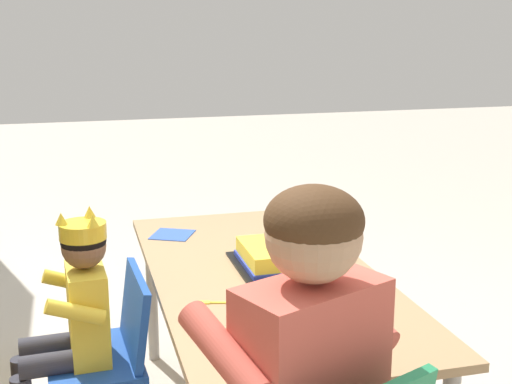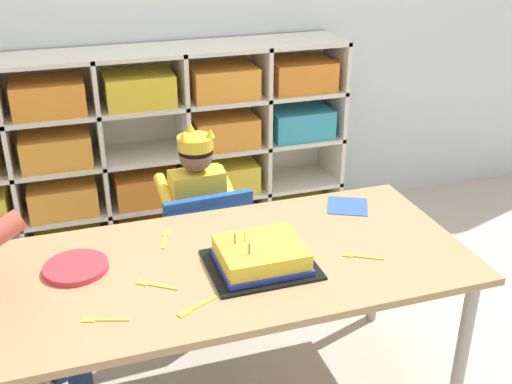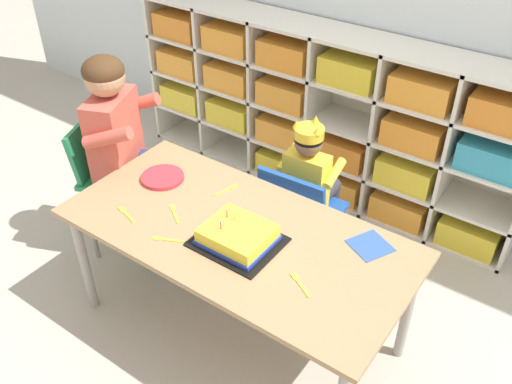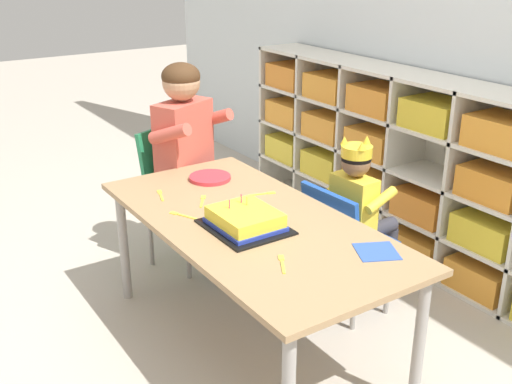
{
  "view_description": "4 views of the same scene",
  "coord_description": "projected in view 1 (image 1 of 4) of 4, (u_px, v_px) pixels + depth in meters",
  "views": [
    {
      "loc": [
        -2.05,
        0.58,
        1.4
      ],
      "look_at": [
        -0.01,
        0.03,
        0.87
      ],
      "focal_mm": 48.99,
      "sensor_mm": 36.0,
      "label": 1
    },
    {
      "loc": [
        -0.48,
        -1.62,
        1.63
      ],
      "look_at": [
        0.05,
        -0.01,
        0.83
      ],
      "focal_mm": 43.61,
      "sensor_mm": 36.0,
      "label": 2
    },
    {
      "loc": [
        1.07,
        -1.37,
        2.07
      ],
      "look_at": [
        0.07,
        0.03,
        0.8
      ],
      "focal_mm": 39.21,
      "sensor_mm": 36.0,
      "label": 3
    },
    {
      "loc": [
        1.91,
        -1.24,
        1.63
      ],
      "look_at": [
        0.05,
        -0.01,
        0.74
      ],
      "focal_mm": 43.45,
      "sensor_mm": 36.0,
      "label": 4
    }
  ],
  "objects": [
    {
      "name": "activity_table",
      "position": [
        264.0,
        289.0,
        2.27
      ],
      "size": [
        1.46,
        0.71,
        0.6
      ],
      "color": "#A37F56",
      "rests_on": "ground"
    },
    {
      "name": "classroom_chair_blue",
      "position": [
        110.0,
        350.0,
        2.18
      ],
      "size": [
        0.39,
        0.32,
        0.63
      ],
      "rotation": [
        0.0,
        0.0,
        3.19
      ],
      "color": "#1E4CA8",
      "rests_on": "ground"
    },
    {
      "name": "child_with_crown",
      "position": [
        73.0,
        313.0,
        2.11
      ],
      "size": [
        0.3,
        0.31,
        0.85
      ],
      "rotation": [
        0.0,
        0.0,
        3.19
      ],
      "color": "yellow",
      "rests_on": "ground"
    },
    {
      "name": "adult_helper_seated",
      "position": [
        290.0,
        369.0,
        1.46
      ],
      "size": [
        0.49,
        0.47,
        1.09
      ],
      "rotation": [
        0.0,
        0.0,
        1.96
      ],
      "color": "#D15647",
      "rests_on": "ground"
    },
    {
      "name": "birthday_cake_on_tray",
      "position": [
        277.0,
        257.0,
        2.31
      ],
      "size": [
        0.33,
        0.28,
        0.11
      ],
      "color": "black",
      "rests_on": "activity_table"
    },
    {
      "name": "paper_plate_stack",
      "position": [
        281.0,
        340.0,
        1.77
      ],
      "size": [
        0.2,
        0.2,
        0.02
      ],
      "primitive_type": "cylinder",
      "color": "#DB333D",
      "rests_on": "activity_table"
    },
    {
      "name": "paper_napkin_square",
      "position": [
        172.0,
        235.0,
        2.66
      ],
      "size": [
        0.19,
        0.19,
        0.0
      ],
      "primitive_type": "cube",
      "rotation": [
        0.0,
        0.0,
        -0.46
      ],
      "color": "#3356B7",
      "rests_on": "activity_table"
    },
    {
      "name": "fork_scattered_mid_table",
      "position": [
        266.0,
        237.0,
        2.63
      ],
      "size": [
        0.12,
        0.08,
        0.0
      ],
      "rotation": [
        0.0,
        0.0,
        5.75
      ],
      "color": "yellow",
      "rests_on": "activity_table"
    },
    {
      "name": "fork_near_cake_tray",
      "position": [
        312.0,
        304.0,
        2.01
      ],
      "size": [
        0.12,
        0.09,
        0.0
      ],
      "rotation": [
        0.0,
        0.0,
        5.68
      ],
      "color": "yellow",
      "rests_on": "activity_table"
    },
    {
      "name": "fork_by_napkin",
      "position": [
        348.0,
        288.0,
        2.13
      ],
      "size": [
        0.13,
        0.07,
        0.0
      ],
      "rotation": [
        0.0,
        0.0,
        0.44
      ],
      "color": "yellow",
      "rests_on": "activity_table"
    },
    {
      "name": "fork_beside_plate_stack",
      "position": [
        375.0,
        322.0,
        1.89
      ],
      "size": [
        0.13,
        0.05,
        0.0
      ],
      "rotation": [
        0.0,
        0.0,
        5.97
      ],
      "color": "yellow",
      "rests_on": "activity_table"
    },
    {
      "name": "fork_at_table_front_edge",
      "position": [
        216.0,
        302.0,
        2.02
      ],
      "size": [
        0.05,
        0.12,
        0.0
      ],
      "rotation": [
        0.0,
        0.0,
        4.43
      ],
      "color": "yellow",
      "rests_on": "activity_table"
    }
  ]
}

